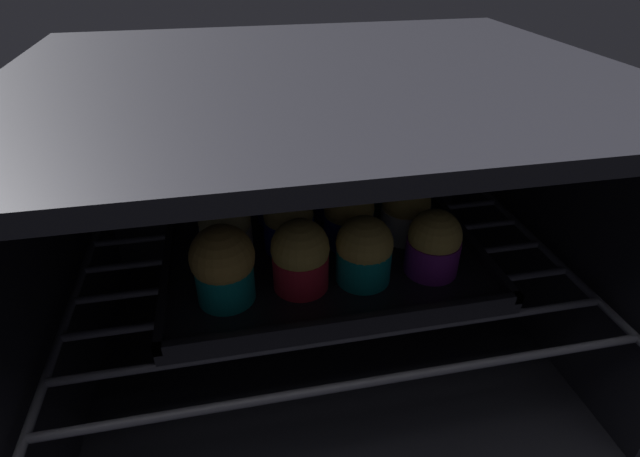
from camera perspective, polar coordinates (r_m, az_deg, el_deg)
The scene contains 15 objects.
oven_cavity at distance 58.95cm, azimuth -0.80°, elevation 1.70°, with size 59.00×47.00×37.00cm.
oven_rack at distance 57.32cm, azimuth 0.02°, elevation -3.35°, with size 54.80×42.00×0.80cm.
baking_tray at distance 56.77cm, azimuth 0.00°, elevation -2.41°, with size 35.22×28.14×2.20cm.
muffin_row0_col0 at distance 47.49cm, azimuth -11.35°, elevation -4.29°, with size 6.29×6.29×8.20cm.
muffin_row0_col1 at distance 48.42cm, azimuth -2.34°, elevation -3.32°, with size 5.91×5.91×7.64cm.
muffin_row0_col2 at distance 49.61cm, azimuth 5.22°, elevation -2.72°, with size 5.89×5.89×7.35cm.
muffin_row0_col3 at distance 52.01cm, azimuth 13.27°, elevation -1.79°, with size 5.73×5.73×7.27cm.
muffin_row1_col0 at distance 53.99cm, azimuth -11.09°, elevation -0.04°, with size 5.73×5.73×7.37cm.
muffin_row1_col1 at distance 54.38cm, azimuth -3.70°, elevation 0.83°, with size 5.73×5.73×7.66cm.
muffin_row1_col2 at distance 55.32cm, azimuth 3.41°, elevation 1.54°, with size 5.80×5.80×7.43cm.
muffin_row1_col3 at distance 57.26cm, azimuth 10.09°, elevation 2.16°, with size 5.73×5.73×7.38cm.
muffin_row2_col0 at distance 59.57cm, azimuth -11.22°, elevation 3.63°, with size 5.82×5.82×7.95cm.
muffin_row2_col1 at distance 59.83cm, azimuth -4.85°, elevation 4.00°, with size 5.96×5.96×7.74cm.
muffin_row2_col2 at distance 60.83cm, azimuth 2.01°, elevation 4.88°, with size 5.87×5.87×8.32cm.
muffin_row2_col3 at distance 63.21cm, azimuth 7.90°, elevation 5.33°, with size 6.11×6.11×7.37cm.
Camera 1 is at (-9.23, -23.63, 47.03)cm, focal length 27.11 mm.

